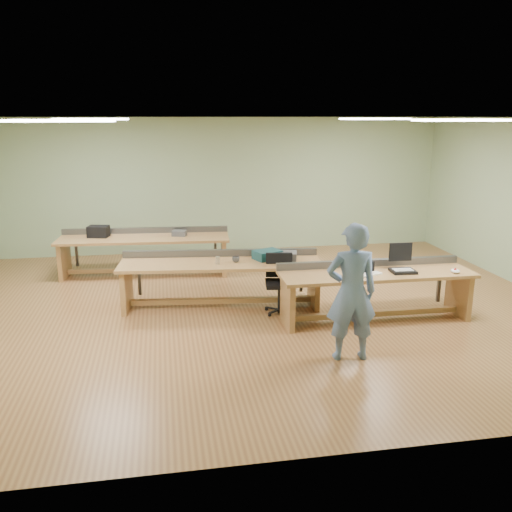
% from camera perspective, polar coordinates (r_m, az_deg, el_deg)
% --- Properties ---
extents(floor, '(10.00, 10.00, 0.00)m').
position_cam_1_polar(floor, '(8.82, -0.23, -5.51)').
color(floor, olive).
rests_on(floor, ground).
extents(ceiling, '(10.00, 10.00, 0.00)m').
position_cam_1_polar(ceiling, '(8.29, -0.25, 14.38)').
color(ceiling, silver).
rests_on(ceiling, wall_back).
extents(wall_back, '(10.00, 0.04, 3.00)m').
position_cam_1_polar(wall_back, '(12.34, -3.40, 7.43)').
color(wall_back, '#92AB82').
rests_on(wall_back, floor).
extents(wall_front, '(10.00, 0.04, 3.00)m').
position_cam_1_polar(wall_front, '(4.65, 8.12, -4.74)').
color(wall_front, '#92AB82').
rests_on(wall_front, floor).
extents(fluor_panels, '(6.20, 3.50, 0.03)m').
position_cam_1_polar(fluor_panels, '(8.29, -0.25, 14.17)').
color(fluor_panels, white).
rests_on(fluor_panels, ceiling).
extents(workbench_front, '(2.94, 0.81, 0.86)m').
position_cam_1_polar(workbench_front, '(8.40, 12.43, -2.89)').
color(workbench_front, '#B2864B').
rests_on(workbench_front, floor).
extents(workbench_mid, '(3.31, 1.20, 0.86)m').
position_cam_1_polar(workbench_mid, '(8.79, -3.71, -1.75)').
color(workbench_mid, '#B2864B').
rests_on(workbench_mid, floor).
extents(workbench_back, '(3.32, 1.11, 0.86)m').
position_cam_1_polar(workbench_back, '(10.77, -11.64, 1.04)').
color(workbench_back, '#B2864B').
rests_on(workbench_back, floor).
extents(person, '(0.68, 0.48, 1.77)m').
position_cam_1_polar(person, '(6.88, 10.02, -3.78)').
color(person, '#6A84AD').
rests_on(person, floor).
extents(laptop_base, '(0.37, 0.31, 0.04)m').
position_cam_1_polar(laptop_base, '(8.40, 15.20, -1.54)').
color(laptop_base, black).
rests_on(laptop_base, workbench_front).
extents(laptop_screen, '(0.36, 0.04, 0.28)m').
position_cam_1_polar(laptop_screen, '(8.46, 14.97, 0.42)').
color(laptop_screen, black).
rests_on(laptop_screen, laptop_base).
extents(keyboard, '(0.45, 0.27, 0.02)m').
position_cam_1_polar(keyboard, '(8.13, 11.75, -1.92)').
color(keyboard, white).
rests_on(keyboard, workbench_front).
extents(trackball_mouse, '(0.14, 0.16, 0.06)m').
position_cam_1_polar(trackball_mouse, '(8.61, 20.24, -1.49)').
color(trackball_mouse, white).
rests_on(trackball_mouse, workbench_front).
extents(camera_bag, '(0.26, 0.20, 0.16)m').
position_cam_1_polar(camera_bag, '(8.32, 11.44, -1.05)').
color(camera_bag, black).
rests_on(camera_bag, workbench_front).
extents(task_chair, '(0.56, 0.56, 0.92)m').
position_cam_1_polar(task_chair, '(8.57, 2.49, -3.73)').
color(task_chair, black).
rests_on(task_chair, floor).
extents(parts_bin_teal, '(0.50, 0.44, 0.15)m').
position_cam_1_polar(parts_bin_teal, '(8.85, 1.20, 0.13)').
color(parts_bin_teal, '#143B41').
rests_on(parts_bin_teal, workbench_mid).
extents(parts_bin_grey, '(0.53, 0.41, 0.13)m').
position_cam_1_polar(parts_bin_grey, '(8.83, 2.78, 0.03)').
color(parts_bin_grey, '#3E3E41').
rests_on(parts_bin_grey, workbench_mid).
extents(mug, '(0.15, 0.15, 0.10)m').
position_cam_1_polar(mug, '(8.67, -2.14, -0.35)').
color(mug, '#3E3E41').
rests_on(mug, workbench_mid).
extents(drinks_can, '(0.09, 0.09, 0.12)m').
position_cam_1_polar(drinks_can, '(8.57, -4.06, -0.46)').
color(drinks_can, silver).
rests_on(drinks_can, workbench_mid).
extents(storage_box_back, '(0.43, 0.35, 0.22)m').
position_cam_1_polar(storage_box_back, '(10.90, -16.26, 2.49)').
color(storage_box_back, black).
rests_on(storage_box_back, workbench_back).
extents(tray_back, '(0.31, 0.27, 0.11)m').
position_cam_1_polar(tray_back, '(10.68, -8.07, 2.40)').
color(tray_back, '#3E3E41').
rests_on(tray_back, workbench_back).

